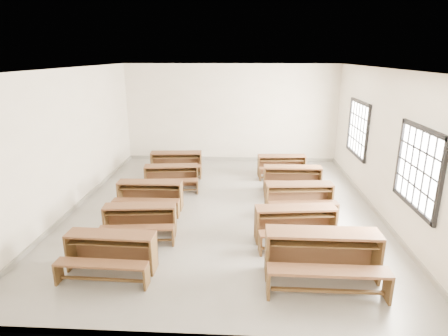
# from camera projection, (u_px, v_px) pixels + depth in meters

# --- Properties ---
(room) EXTENTS (8.50, 8.50, 3.20)m
(room) POSITION_uv_depth(u_px,v_px,m) (228.00, 118.00, 8.18)
(room) COLOR gray
(room) RESTS_ON ground
(desk_set_0) EXTENTS (1.49, 0.81, 0.66)m
(desk_set_0) POSITION_uv_depth(u_px,v_px,m) (111.00, 250.00, 6.19)
(desk_set_0) COLOR brown
(desk_set_0) RESTS_ON ground
(desk_set_1) EXTENTS (1.48, 0.87, 0.63)m
(desk_set_1) POSITION_uv_depth(u_px,v_px,m) (140.00, 218.00, 7.40)
(desk_set_1) COLOR brown
(desk_set_1) RESTS_ON ground
(desk_set_2) EXTENTS (1.49, 0.79, 0.67)m
(desk_set_2) POSITION_uv_depth(u_px,v_px,m) (150.00, 193.00, 8.68)
(desk_set_2) COLOR brown
(desk_set_2) RESTS_ON ground
(desk_set_3) EXTENTS (1.50, 0.90, 0.64)m
(desk_set_3) POSITION_uv_depth(u_px,v_px,m) (171.00, 175.00, 10.03)
(desk_set_3) COLOR brown
(desk_set_3) RESTS_ON ground
(desk_set_4) EXTENTS (1.57, 0.91, 0.68)m
(desk_set_4) POSITION_uv_depth(u_px,v_px,m) (176.00, 161.00, 11.23)
(desk_set_4) COLOR brown
(desk_set_4) RESTS_ON ground
(desk_set_5) EXTENTS (1.80, 0.94, 0.81)m
(desk_set_5) POSITION_uv_depth(u_px,v_px,m) (322.00, 253.00, 5.93)
(desk_set_5) COLOR brown
(desk_set_5) RESTS_ON ground
(desk_set_6) EXTENTS (1.62, 0.98, 0.69)m
(desk_set_6) POSITION_uv_depth(u_px,v_px,m) (296.00, 222.00, 7.17)
(desk_set_6) COLOR brown
(desk_set_6) RESTS_ON ground
(desk_set_7) EXTENTS (1.58, 0.92, 0.68)m
(desk_set_7) POSITION_uv_depth(u_px,v_px,m) (299.00, 196.00, 8.52)
(desk_set_7) COLOR brown
(desk_set_7) RESTS_ON ground
(desk_set_8) EXTENTS (1.50, 0.78, 0.67)m
(desk_set_8) POSITION_uv_depth(u_px,v_px,m) (292.00, 177.00, 9.81)
(desk_set_8) COLOR brown
(desk_set_8) RESTS_ON ground
(desk_set_9) EXTENTS (1.44, 0.82, 0.63)m
(desk_set_9) POSITION_uv_depth(u_px,v_px,m) (282.00, 164.00, 11.07)
(desk_set_9) COLOR brown
(desk_set_9) RESTS_ON ground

